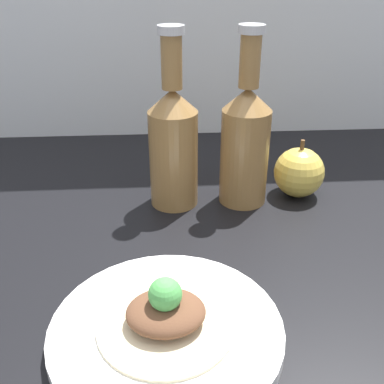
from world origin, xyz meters
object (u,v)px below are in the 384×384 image
Objects in this scene: plated_food at (166,313)px; cider_bottle_right at (245,141)px; cider_bottle_left at (173,142)px; apple at (299,172)px; plate at (166,330)px.

cider_bottle_right is at bearing 66.42° from plated_food.
cider_bottle_right is (11.33, 0.00, 0.00)cm from cider_bottle_left.
plate is at bearing -126.14° from apple.
plated_food is 1.48× the size of apple.
cider_bottle_left is (1.76, 29.99, 7.00)cm from plated_food.
plated_food is (-0.00, 0.00, 2.37)cm from plate.
apple is (22.76, 31.16, 0.61)cm from plated_food.
plate is 2.37cm from plated_food.
cider_bottle_left reaches higher than apple.
cider_bottle_left and cider_bottle_right have the same top height.
cider_bottle_left is 21.98cm from apple.
plated_food is 30.84cm from cider_bottle_left.
apple is at bearing 6.95° from cider_bottle_right.
apple is at bearing 53.86° from plated_food.
cider_bottle_right is 2.80× the size of apple.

